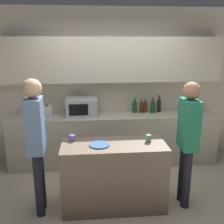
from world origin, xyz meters
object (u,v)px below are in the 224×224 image
object	(u,v)px
plate_on_island	(99,145)
bottle_1	(141,107)
bottle_0	(135,107)
person_left	(36,136)
bottle_2	(145,107)
potted_plant	(191,102)
person_center	(188,135)
cup_1	(72,138)
microwave	(82,107)
toaster	(45,111)
cup_0	(148,138)
bottle_4	(159,105)
bottle_3	(153,107)

from	to	relation	value
plate_on_island	bottle_1	bearing A→B (deg)	60.34
bottle_0	plate_on_island	xyz separation A→B (m)	(-0.69, -1.44, -0.10)
bottle_1	person_left	size ratio (longest dim) A/B	0.15
person_left	bottle_2	bearing A→B (deg)	128.85
potted_plant	person_center	bearing A→B (deg)	-112.66
cup_1	plate_on_island	bearing A→B (deg)	-29.30
bottle_1	person_center	world-z (taller)	person_center
person_left	person_center	distance (m)	1.89
microwave	person_left	distance (m)	1.45
toaster	cup_0	distance (m)	1.97
toaster	person_left	bearing A→B (deg)	-85.34
toaster	cup_1	world-z (taller)	toaster
toaster	cup_0	bearing A→B (deg)	-40.18
microwave	bottle_4	bearing A→B (deg)	4.13
bottle_3	bottle_2	bearing A→B (deg)	157.18
bottle_2	bottle_0	bearing A→B (deg)	-178.64
potted_plant	cup_1	world-z (taller)	potted_plant
cup_0	person_center	xyz separation A→B (m)	(0.49, -0.07, 0.06)
cup_0	person_center	bearing A→B (deg)	-8.41
person_left	microwave	bearing A→B (deg)	156.26
microwave	person_left	world-z (taller)	person_left
bottle_0	bottle_2	size ratio (longest dim) A/B	1.10
bottle_0	person_center	xyz separation A→B (m)	(0.43, -1.45, -0.00)
bottle_3	bottle_4	size ratio (longest dim) A/B	0.90
plate_on_island	person_center	bearing A→B (deg)	-0.52
bottle_3	plate_on_island	distance (m)	1.72
plate_on_island	person_left	size ratio (longest dim) A/B	0.15
microwave	bottle_4	distance (m)	1.38
toaster	plate_on_island	xyz separation A→B (m)	(0.87, -1.33, -0.09)
bottle_2	person_left	world-z (taller)	person_left
microwave	bottle_3	distance (m)	1.26
potted_plant	bottle_3	distance (m)	0.68
person_left	cup_1	bearing A→B (deg)	113.88
toaster	bottle_3	size ratio (longest dim) A/B	0.92
person_left	bottle_0	bearing A→B (deg)	132.36
cup_0	cup_1	distance (m)	0.98
bottle_3	cup_0	world-z (taller)	bottle_3
bottle_3	microwave	bearing A→B (deg)	-177.35
microwave	person_center	xyz separation A→B (m)	(1.37, -1.34, -0.05)
bottle_4	bottle_1	bearing A→B (deg)	-176.42
bottle_0	bottle_3	size ratio (longest dim) A/B	0.96
bottle_0	bottle_2	distance (m)	0.20
bottle_1	microwave	bearing A→B (deg)	-175.69
bottle_1	person_left	xyz separation A→B (m)	(-1.56, -1.43, 0.05)
bottle_4	plate_on_island	bearing A→B (deg)	-128.42
potted_plant	toaster	bearing A→B (deg)	180.00
bottle_0	person_left	distance (m)	2.06
bottle_4	person_center	world-z (taller)	person_center
cup_0	bottle_1	bearing A→B (deg)	82.83
cup_1	potted_plant	bearing A→B (deg)	29.37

